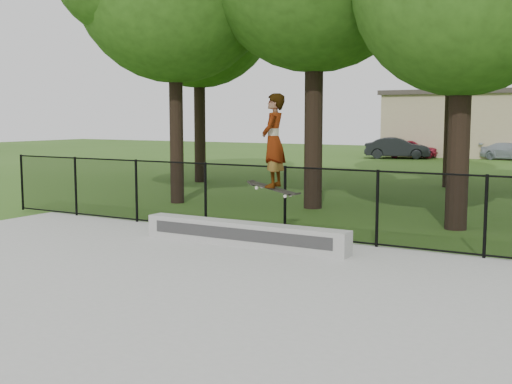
# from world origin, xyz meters

# --- Properties ---
(ground) EXTENTS (100.00, 100.00, 0.00)m
(ground) POSITION_xyz_m (0.00, 0.00, 0.00)
(ground) COLOR #315818
(ground) RESTS_ON ground
(concrete_slab) EXTENTS (14.00, 12.00, 0.06)m
(concrete_slab) POSITION_xyz_m (0.00, 0.00, 0.03)
(concrete_slab) COLOR #A1A19C
(concrete_slab) RESTS_ON ground
(grind_ledge) EXTENTS (4.39, 0.40, 0.46)m
(grind_ledge) POSITION_xyz_m (-0.29, 4.70, 0.29)
(grind_ledge) COLOR #A7A8A3
(grind_ledge) RESTS_ON concrete_slab
(car_a) EXTENTS (3.67, 2.37, 1.17)m
(car_a) POSITION_xyz_m (-5.74, 34.06, 0.58)
(car_a) COLOR maroon
(car_a) RESTS_ON ground
(car_b) EXTENTS (3.86, 2.45, 1.31)m
(car_b) POSITION_xyz_m (-6.22, 33.03, 0.66)
(car_b) COLOR black
(car_b) RESTS_ON ground
(car_c) EXTENTS (3.52, 2.09, 1.04)m
(car_c) POSITION_xyz_m (0.17, 35.05, 0.52)
(car_c) COLOR #9BA6B0
(car_c) RESTS_ON ground
(skater_airborne) EXTENTS (0.83, 0.70, 1.89)m
(skater_airborne) POSITION_xyz_m (0.47, 4.51, 2.10)
(skater_airborne) COLOR black
(skater_airborne) RESTS_ON ground
(chainlink_fence) EXTENTS (16.06, 0.06, 1.50)m
(chainlink_fence) POSITION_xyz_m (0.00, 5.90, 0.81)
(chainlink_fence) COLOR black
(chainlink_fence) RESTS_ON concrete_slab
(distant_building) EXTENTS (12.40, 6.40, 4.30)m
(distant_building) POSITION_xyz_m (-2.00, 38.00, 2.16)
(distant_building) COLOR tan
(distant_building) RESTS_ON ground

